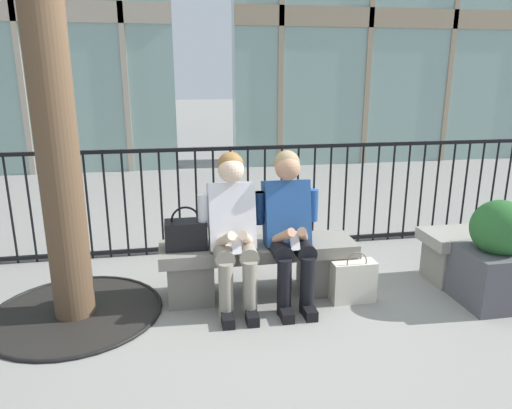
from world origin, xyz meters
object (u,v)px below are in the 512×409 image
object	(u,v)px
seated_person_companion	(289,223)
shopping_bag	(353,281)
stone_bench_far	(508,248)
stone_bench	(258,263)
planter	(496,257)
handbag_on_bench	(186,234)
seated_person_with_phone	(233,226)

from	to	relation	value
seated_person_companion	shopping_bag	world-z (taller)	seated_person_companion
stone_bench_far	shopping_bag	bearing A→B (deg)	-172.11
stone_bench	planter	world-z (taller)	planter
stone_bench	handbag_on_bench	world-z (taller)	handbag_on_bench
seated_person_companion	planter	distance (m)	1.66
seated_person_with_phone	planter	xyz separation A→B (m)	(2.04, -0.35, -0.26)
handbag_on_bench	shopping_bag	world-z (taller)	handbag_on_bench
seated_person_with_phone	handbag_on_bench	distance (m)	0.39
stone_bench	planter	bearing A→B (deg)	-14.70
seated_person_companion	shopping_bag	distance (m)	0.71
handbag_on_bench	seated_person_with_phone	bearing A→B (deg)	-18.32
handbag_on_bench	stone_bench_far	xyz separation A→B (m)	(2.86, -0.04, -0.30)
planter	seated_person_with_phone	bearing A→B (deg)	170.30
shopping_bag	stone_bench_far	world-z (taller)	stone_bench_far
handbag_on_bench	seated_person_companion	bearing A→B (deg)	-8.42
seated_person_companion	planter	world-z (taller)	seated_person_companion
stone_bench	seated_person_with_phone	distance (m)	0.46
planter	stone_bench	bearing A→B (deg)	165.30
shopping_bag	planter	distance (m)	1.13
stone_bench_far	planter	xyz separation A→B (m)	(-0.46, -0.43, 0.12)
stone_bench	handbag_on_bench	size ratio (longest dim) A/B	4.66
handbag_on_bench	shopping_bag	bearing A→B (deg)	-10.95
handbag_on_bench	shopping_bag	xyz separation A→B (m)	(1.31, -0.25, -0.39)
shopping_bag	handbag_on_bench	bearing A→B (deg)	169.05
shopping_bag	stone_bench	bearing A→B (deg)	160.16
handbag_on_bench	shopping_bag	size ratio (longest dim) A/B	0.77
stone_bench	seated_person_companion	size ratio (longest dim) A/B	1.32
seated_person_with_phone	shopping_bag	world-z (taller)	seated_person_with_phone
seated_person_with_phone	planter	bearing A→B (deg)	-9.70
seated_person_companion	handbag_on_bench	world-z (taller)	seated_person_companion
handbag_on_bench	planter	bearing A→B (deg)	-11.02
shopping_bag	stone_bench_far	xyz separation A→B (m)	(1.55, 0.21, 0.10)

